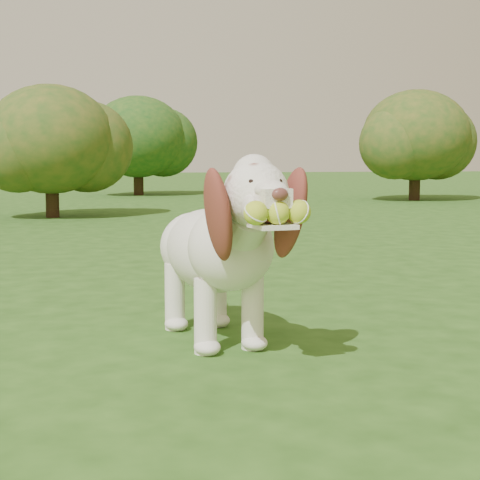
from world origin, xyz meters
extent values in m
plane|color=#244814|center=(0.00, 0.00, 0.00)|extent=(80.00, 80.00, 0.00)
ellipsoid|color=white|center=(0.07, 0.57, 0.42)|extent=(0.49, 0.78, 0.39)
ellipsoid|color=white|center=(0.12, 0.29, 0.47)|extent=(0.43, 0.43, 0.38)
ellipsoid|color=white|center=(0.03, 0.82, 0.41)|extent=(0.39, 0.39, 0.34)
cylinder|color=white|center=(0.14, 0.15, 0.57)|extent=(0.24, 0.33, 0.30)
sphere|color=white|center=(0.16, 0.01, 0.71)|extent=(0.31, 0.31, 0.27)
sphere|color=white|center=(0.16, 0.03, 0.78)|extent=(0.20, 0.20, 0.17)
cube|color=white|center=(0.19, -0.14, 0.71)|extent=(0.13, 0.17, 0.07)
ellipsoid|color=#592D28|center=(0.20, -0.22, 0.72)|extent=(0.07, 0.05, 0.05)
cube|color=white|center=(0.19, -0.16, 0.60)|extent=(0.17, 0.19, 0.02)
ellipsoid|color=brown|center=(0.01, -0.01, 0.63)|extent=(0.17, 0.27, 0.41)
ellipsoid|color=brown|center=(0.32, 0.04, 0.63)|extent=(0.18, 0.25, 0.41)
cylinder|color=white|center=(0.01, 0.97, 0.46)|extent=(0.10, 0.20, 0.15)
cylinder|color=white|center=(0.00, 0.30, 0.17)|extent=(0.11, 0.11, 0.33)
cylinder|color=white|center=(0.22, 0.33, 0.17)|extent=(0.11, 0.11, 0.33)
cylinder|color=white|center=(-0.07, 0.78, 0.17)|extent=(0.11, 0.11, 0.33)
cylinder|color=white|center=(0.15, 0.82, 0.17)|extent=(0.11, 0.11, 0.33)
sphere|color=#BFD735|center=(0.11, -0.22, 0.65)|extent=(0.10, 0.10, 0.09)
sphere|color=#BFD735|center=(0.20, -0.20, 0.65)|extent=(0.10, 0.10, 0.09)
sphere|color=#BFD735|center=(0.28, -0.19, 0.65)|extent=(0.10, 0.10, 0.09)
cylinder|color=#382314|center=(-0.97, 8.06, 0.30)|extent=(0.19, 0.19, 0.61)
ellipsoid|color=#164718|center=(-0.97, 8.06, 1.12)|extent=(1.83, 1.83, 1.55)
cylinder|color=#382314|center=(0.68, 14.14, 0.36)|extent=(0.23, 0.23, 0.73)
ellipsoid|color=#164718|center=(0.68, 14.14, 1.33)|extent=(2.18, 2.18, 1.85)
cylinder|color=#382314|center=(6.00, 10.98, 0.36)|extent=(0.22, 0.22, 0.71)
ellipsoid|color=#164718|center=(6.00, 10.98, 1.30)|extent=(2.13, 2.13, 1.81)
camera|label=1|loc=(-0.49, -2.82, 0.86)|focal=55.00mm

